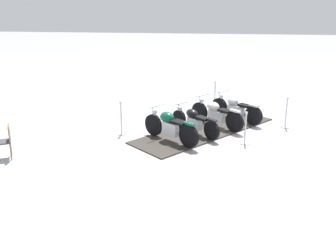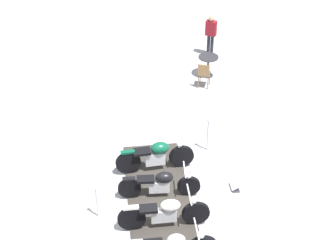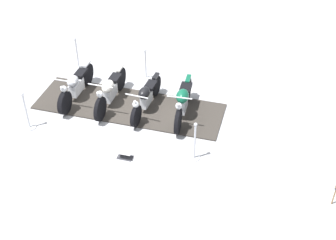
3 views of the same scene
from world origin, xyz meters
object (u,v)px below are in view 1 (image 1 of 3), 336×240
stanchion_left_front (286,117)px  stanchion_right_rear (121,122)px  motorcycle_cream (216,113)px  stanchion_left_mid (245,133)px  cafe_chair_near_table (6,139)px  motorcycle_black (194,120)px  motorcycle_chrome (235,108)px  stanchion_right_front (215,100)px  motorcycle_forest (170,125)px  info_placard (152,119)px

stanchion_left_front → stanchion_right_rear: size_ratio=0.97×
motorcycle_cream → stanchion_left_mid: size_ratio=1.73×
stanchion_right_rear → cafe_chair_near_table: bearing=40.9°
motorcycle_black → cafe_chair_near_table: cafe_chair_near_table is taller
motorcycle_chrome → stanchion_right_front: bearing=-23.7°
motorcycle_forest → stanchion_left_front: stanchion_left_front is taller
stanchion_left_front → stanchion_right_front: 3.22m
motorcycle_chrome → stanchion_left_mid: size_ratio=1.72×
stanchion_right_rear → info_placard: 1.77m
stanchion_right_rear → stanchion_right_front: bearing=-130.7°
stanchion_left_front → stanchion_right_front: size_ratio=0.95×
motorcycle_forest → stanchion_right_rear: 1.72m
motorcycle_forest → stanchion_right_rear: stanchion_right_rear is taller
cafe_chair_near_table → stanchion_right_front: bearing=-162.9°
stanchion_left_mid → cafe_chair_near_table: bearing=16.4°
stanchion_right_front → motorcycle_forest: bearing=71.3°
stanchion_right_front → stanchion_right_rear: (2.99, 3.49, 0.04)m
motorcycle_forest → stanchion_left_mid: size_ratio=1.76×
info_placard → cafe_chair_near_table: cafe_chair_near_table is taller
motorcycle_forest → stanchion_right_front: size_ratio=1.58×
stanchion_left_mid → stanchion_right_front: bearing=-76.1°
motorcycle_chrome → motorcycle_forest: motorcycle_forest is taller
motorcycle_chrome → stanchion_right_front: size_ratio=1.54×
cafe_chair_near_table → stanchion_left_front: bearing=176.0°
motorcycle_black → info_placard: (1.59, -1.25, -0.41)m
motorcycle_cream → stanchion_left_front: size_ratio=1.63×
stanchion_right_rear → stanchion_left_front: bearing=-165.7°
motorcycle_forest → cafe_chair_near_table: bearing=59.6°
info_placard → cafe_chair_near_table: 5.19m
stanchion_left_mid → stanchion_right_rear: bearing=-5.2°
motorcycle_cream → motorcycle_black: bearing=90.2°
stanchion_right_front → cafe_chair_near_table: bearing=45.7°
motorcycle_cream → motorcycle_forest: bearing=90.3°
motorcycle_forest → info_placard: (0.90, -2.07, -0.47)m
motorcycle_chrome → motorcycle_black: motorcycle_chrome is taller
motorcycle_black → stanchion_right_rear: (2.34, 0.32, -0.07)m
stanchion_right_front → info_placard: 2.97m
stanchion_left_mid → motorcycle_black: bearing=-22.8°
motorcycle_black → motorcycle_cream: bearing=-86.6°
motorcycle_cream → stanchion_right_front: stanchion_right_front is taller
motorcycle_chrome → stanchion_right_rear: (3.74, 1.93, -0.07)m
motorcycle_cream → info_placard: 2.37m
motorcycle_cream → stanchion_left_front: bearing=-132.9°
motorcycle_chrome → stanchion_left_front: bearing=-157.0°
motorcycle_forest → cafe_chair_near_table: (4.31, 1.81, 0.01)m
stanchion_left_front → cafe_chair_near_table: bearing=24.5°
motorcycle_black → stanchion_right_front: 3.24m
motorcycle_forest → cafe_chair_near_table: motorcycle_forest is taller
motorcycle_chrome → cafe_chair_near_table: bearing=74.1°
stanchion_left_mid → stanchion_right_front: 3.96m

